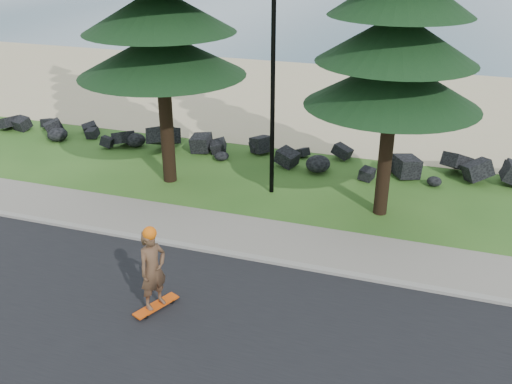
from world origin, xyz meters
TOP-DOWN VIEW (x-y plane):
  - ground at (0.00, 0.00)m, footprint 160.00×160.00m
  - road at (0.00, -4.50)m, footprint 160.00×7.00m
  - kerb at (0.00, -0.90)m, footprint 160.00×0.20m
  - sidewalk at (0.00, 0.20)m, footprint 160.00×2.00m
  - beach_sand at (0.00, 14.50)m, footprint 160.00×15.00m
  - ocean at (0.00, 51.00)m, footprint 160.00×58.00m
  - seawall_boulders at (0.00, 5.60)m, footprint 60.00×2.40m
  - lamp_post at (0.00, 3.20)m, footprint 0.25×0.14m
  - skateboarder at (-0.62, -3.57)m, footprint 0.70×1.13m

SIDE VIEW (x-z plane):
  - ground at x=0.00m, z-range 0.00..0.00m
  - seawall_boulders at x=0.00m, z-range -0.55..0.55m
  - ocean at x=0.00m, z-range 0.00..0.01m
  - beach_sand at x=0.00m, z-range 0.00..0.01m
  - road at x=0.00m, z-range 0.00..0.02m
  - sidewalk at x=0.00m, z-range 0.00..0.08m
  - kerb at x=0.00m, z-range 0.00..0.10m
  - skateboarder at x=-0.62m, z-range 0.01..2.08m
  - lamp_post at x=0.00m, z-range 0.06..8.20m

